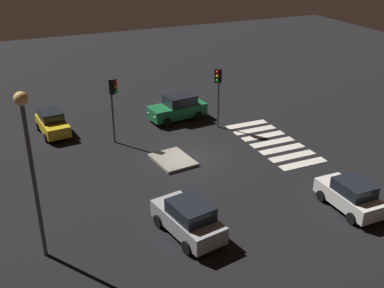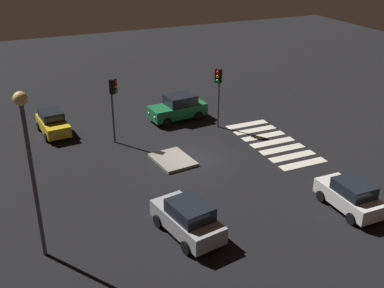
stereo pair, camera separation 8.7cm
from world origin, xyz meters
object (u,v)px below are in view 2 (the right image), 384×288
Objects in this scene: car_yellow at (53,123)px; traffic_light_east at (218,84)px; car_silver at (188,219)px; street_lamp at (28,149)px; car_green at (178,108)px; car_white at (350,196)px; traffic_light_north at (113,95)px; traffic_island at (173,160)px.

traffic_light_east is at bearing 65.62° from car_yellow.
car_silver is 13.36m from traffic_light_east.
car_green is at bearing -42.55° from street_lamp.
car_green is at bearing -99.42° from traffic_light_east.
street_lamp reaches higher than car_white.
traffic_light_north is at bearing -8.74° from car_silver.
car_white is 15.68m from traffic_light_north.
traffic_island is 7.72m from car_silver.
car_white is 0.50× the size of street_lamp.
car_green is at bearing -30.58° from car_silver.
street_lamp is (-9.89, 13.49, 1.87)m from traffic_light_east.
car_green reaches higher than car_white.
car_yellow is (14.79, 3.89, -0.08)m from car_silver.
car_yellow is at bearing 39.19° from traffic_island.
traffic_light_north is at bearing 41.89° from car_yellow.
traffic_light_east is (-2.66, -1.97, 2.40)m from car_green.
traffic_island is 10.74m from car_white.
car_white is 12.71m from traffic_light_east.
traffic_light_north is (-3.32, -3.62, 2.57)m from car_yellow.
street_lamp reaches higher than traffic_light_north.
traffic_light_east is (11.05, -7.10, 2.44)m from car_silver.
car_silver is 7.80m from street_lamp.
car_white is (-8.70, -6.25, 0.72)m from traffic_island.
street_lamp is at bearing -9.74° from traffic_light_east.
car_silver is 15.29m from car_yellow.
car_white is at bearing 50.08° from traffic_light_east.
traffic_light_north is 1.02× the size of traffic_light_east.
traffic_light_east is 0.58× the size of street_lamp.
car_green is (15.05, 3.29, 0.11)m from car_white.
car_white is at bearing 96.29° from car_green.
car_green is 1.00× the size of traffic_light_north.
car_green reaches higher than car_silver.
traffic_light_north is at bearing 33.85° from car_white.
car_white is 15.64m from street_lamp.
street_lamp is at bearing 80.15° from car_white.
car_silver is 11.74m from traffic_light_north.
traffic_light_north is (12.81, 8.68, 2.56)m from car_white.
traffic_light_east reaches higher than car_green.
car_silver is 0.96× the size of traffic_light_north.
car_green is at bearing 12.06° from car_white.
car_silver reaches higher than car_white.
car_yellow is 11.87m from traffic_light_east.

